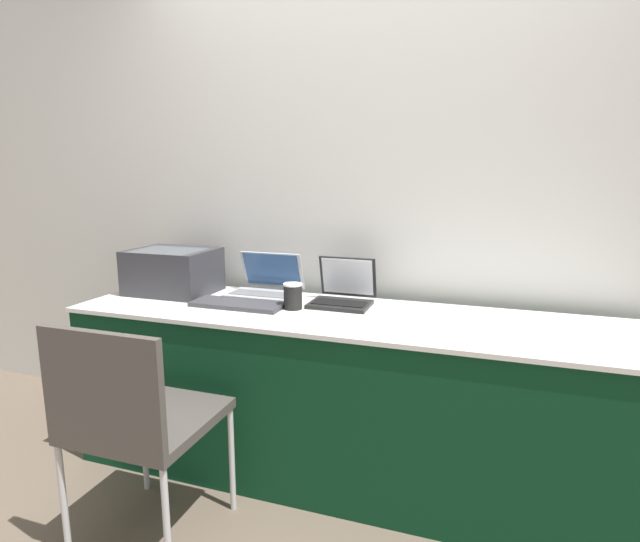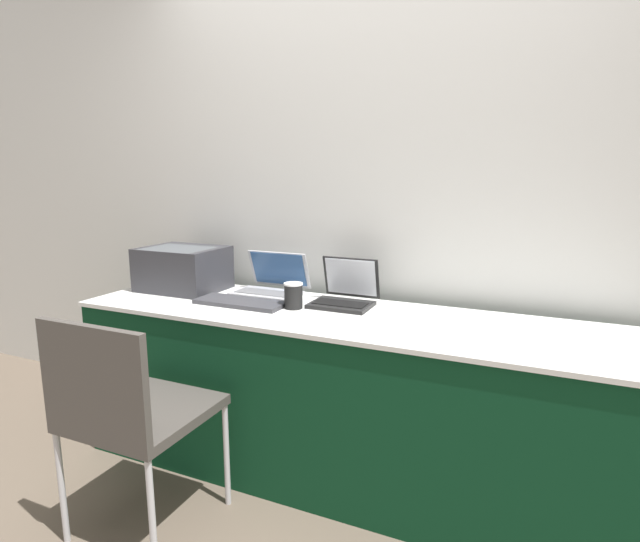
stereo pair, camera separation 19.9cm
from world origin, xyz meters
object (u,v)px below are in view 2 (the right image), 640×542
Objects in this scene: printer at (183,267)px; chair at (128,406)px; laptop_right at (345,294)px; laptop_left at (271,284)px; coffee_cup at (293,296)px; external_keyboard at (240,302)px.

printer reaches higher than chair.
laptop_right is at bearing 58.62° from chair.
laptop_right is (0.90, 0.06, -0.07)m from printer.
laptop_left is 0.32m from coffee_cup.
chair is at bearing -96.48° from external_keyboard.
printer is 0.91m from laptop_right.
printer is 0.49m from laptop_left.
printer is 0.49m from external_keyboard.
chair is at bearing -96.09° from laptop_left.
laptop_left reaches higher than coffee_cup.
printer is at bearing 162.36° from external_keyboard.
laptop_left is 0.96m from chair.
chair is (-0.53, -0.86, -0.29)m from laptop_right.
external_keyboard is at bearing 83.52° from chair.
coffee_cup is at bearing 9.62° from external_keyboard.
printer is 1.50× the size of laptop_right.
laptop_left is at bearing 13.28° from printer.
laptop_left is 1.21× the size of laptop_right.
external_keyboard is 0.71m from chair.
chair is at bearing -115.51° from coffee_cup.
laptop_right is (0.43, -0.05, 0.00)m from laptop_left.
chair reaches higher than external_keyboard.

